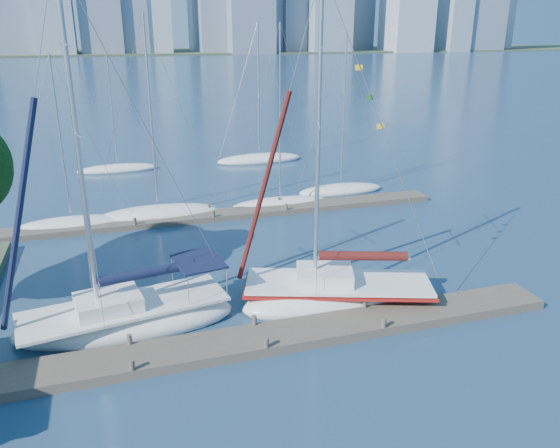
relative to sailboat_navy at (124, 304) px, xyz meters
name	(u,v)px	position (x,y,z in m)	size (l,w,h in m)	color
ground	(260,344)	(5.06, -2.91, -1.13)	(700.00, 700.00, 0.00)	#17294C
near_dock	(260,340)	(5.06, -2.91, -0.93)	(26.00, 2.00, 0.40)	#4B4237
far_dock	(226,214)	(7.06, 13.09, -0.95)	(30.00, 1.80, 0.36)	#4B4237
far_shore	(111,53)	(5.06, 317.09, -1.13)	(800.00, 100.00, 1.50)	#38472D
sailboat_navy	(124,304)	(0.00, 0.00, 0.00)	(9.45, 4.46, 14.98)	white
sailboat_maroon	(338,280)	(9.41, -0.48, -0.02)	(9.52, 5.74, 14.78)	white
bg_boat_0	(72,224)	(-2.76, 13.91, -0.90)	(7.03, 2.51, 10.96)	white
bg_boat_1	(159,214)	(2.69, 14.20, -0.85)	(8.64, 5.29, 13.34)	white
bg_boat_3	(280,203)	(11.24, 14.27, -0.90)	(7.13, 2.24, 12.70)	white
bg_boat_4	(341,190)	(16.78, 16.16, -0.89)	(6.90, 2.25, 12.15)	white
bg_boat_6	(118,169)	(0.48, 28.42, -0.92)	(7.16, 2.55, 10.57)	white
bg_boat_7	(259,159)	(13.53, 28.22, -0.86)	(8.53, 4.08, 13.00)	white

